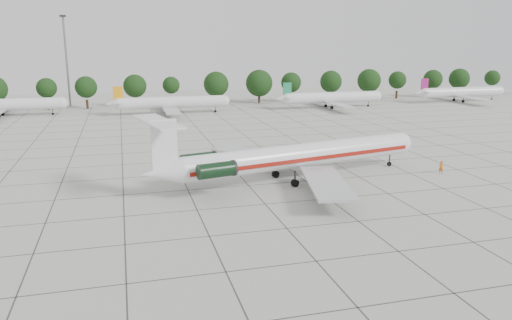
# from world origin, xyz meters

# --- Properties ---
(ground) EXTENTS (260.00, 260.00, 0.00)m
(ground) POSITION_xyz_m (0.00, 0.00, 0.00)
(ground) COLOR #B5B5AD
(ground) RESTS_ON ground
(apron_joints) EXTENTS (170.00, 170.00, 0.02)m
(apron_joints) POSITION_xyz_m (0.00, 15.00, 0.01)
(apron_joints) COLOR #383838
(apron_joints) RESTS_ON ground
(main_airliner) EXTENTS (41.13, 31.89, 9.75)m
(main_airliner) POSITION_xyz_m (5.78, 0.49, 3.44)
(main_airliner) COLOR silver
(main_airliner) RESTS_ON ground
(ground_crew) EXTENTS (0.72, 0.50, 1.88)m
(ground_crew) POSITION_xyz_m (28.19, -1.31, 0.94)
(ground_crew) COLOR #D3640C
(ground_crew) RESTS_ON ground
(bg_airliner_b) EXTENTS (28.24, 27.20, 7.40)m
(bg_airliner_b) POSITION_xyz_m (-44.19, 74.68, 2.91)
(bg_airliner_b) COLOR silver
(bg_airliner_b) RESTS_ON ground
(bg_airliner_c) EXTENTS (28.24, 27.20, 7.40)m
(bg_airliner_c) POSITION_xyz_m (-3.09, 68.67, 2.91)
(bg_airliner_c) COLOR silver
(bg_airliner_c) RESTS_ON ground
(bg_airliner_d) EXTENTS (28.24, 27.20, 7.40)m
(bg_airliner_d) POSITION_xyz_m (41.55, 68.57, 2.91)
(bg_airliner_d) COLOR silver
(bg_airliner_d) RESTS_ON ground
(bg_airliner_e) EXTENTS (28.24, 27.20, 7.40)m
(bg_airliner_e) POSITION_xyz_m (86.44, 71.97, 2.91)
(bg_airliner_e) COLOR silver
(bg_airliner_e) RESTS_ON ground
(tree_line) EXTENTS (249.86, 8.44, 10.22)m
(tree_line) POSITION_xyz_m (-11.68, 85.00, 5.98)
(tree_line) COLOR #332114
(tree_line) RESTS_ON ground
(floodlight_mast) EXTENTS (1.60, 1.60, 25.45)m
(floodlight_mast) POSITION_xyz_m (-30.00, 92.00, 14.28)
(floodlight_mast) COLOR slate
(floodlight_mast) RESTS_ON ground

